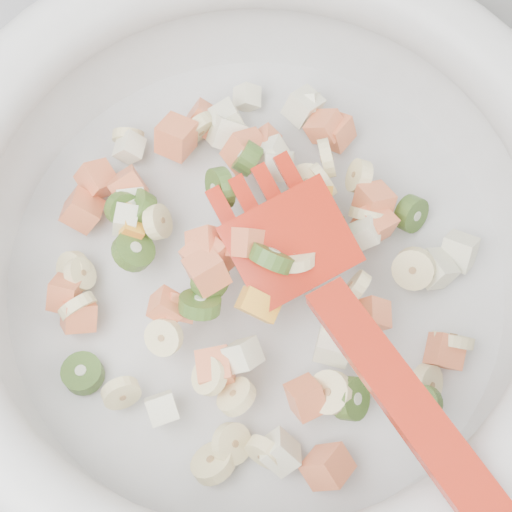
# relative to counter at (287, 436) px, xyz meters

# --- Properties ---
(counter) EXTENTS (2.00, 0.60, 0.90)m
(counter) POSITION_rel_counter_xyz_m (0.00, 0.00, 0.00)
(counter) COLOR gray
(counter) RESTS_ON ground
(mixing_bowl) EXTENTS (0.44, 0.43, 0.15)m
(mixing_bowl) POSITION_rel_counter_xyz_m (-0.05, 0.03, 0.52)
(mixing_bowl) COLOR #BABAB7
(mixing_bowl) RESTS_ON counter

